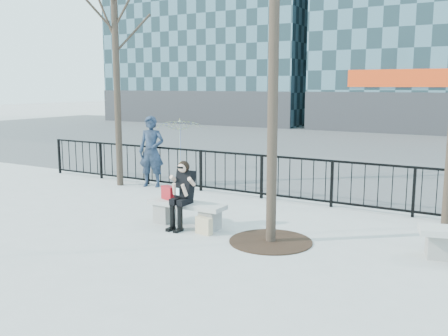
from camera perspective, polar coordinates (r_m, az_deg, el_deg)
The scene contains 11 objects.
ground at distance 10.12m, azimuth -4.27°, elevation -6.61°, with size 120.00×120.00×0.00m, color #A2A29D.
street_surface at distance 23.82m, azimuth 16.62°, elevation 2.31°, with size 60.00×23.00×0.01m, color #474747.
railing at distance 12.52m, azimuth 3.49°, elevation -0.89°, with size 14.00×0.06×1.10m.
tree_left at distance 14.33m, azimuth -12.44°, elevation 17.52°, with size 2.80×2.80×6.50m.
tree_grate at distance 9.13m, azimuth 5.35°, elevation -8.34°, with size 1.50×1.50×0.02m, color black.
bench_main at distance 10.04m, azimuth -4.29°, elevation -4.96°, with size 1.65×0.46×0.49m.
seated_woman at distance 9.83m, azimuth -4.85°, elevation -3.07°, with size 0.50×0.64×1.34m.
handbag at distance 10.24m, azimuth -6.33°, elevation -2.84°, with size 0.33×0.16×0.27m, color #A1131B.
shopping_bag at distance 9.53m, azimuth -2.31°, elevation -6.60°, with size 0.34×0.13×0.33m, color beige.
standing_man at distance 13.94m, azimuth -8.29°, elevation 1.88°, with size 0.72×0.47×1.97m, color black.
vendor_umbrella at distance 16.73m, azimuth -5.17°, elevation 2.75°, with size 1.87×1.91×1.72m, color #ECFB37.
Camera 1 is at (5.53, -8.00, 2.79)m, focal length 40.00 mm.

